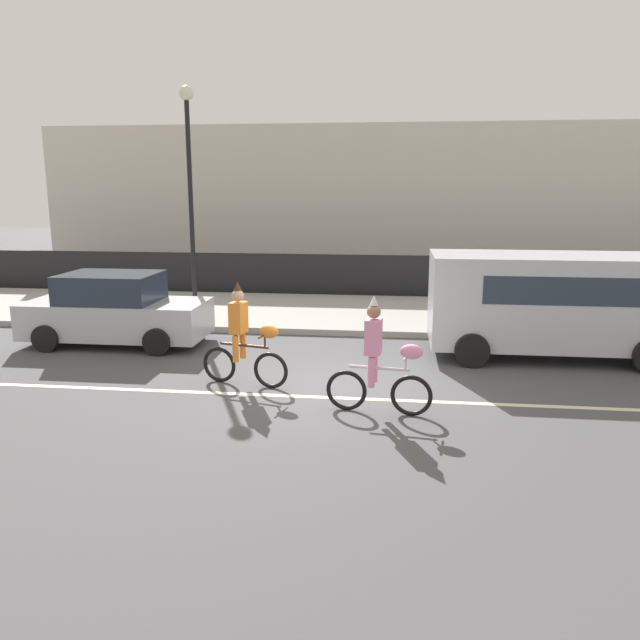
{
  "coord_description": "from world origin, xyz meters",
  "views": [
    {
      "loc": [
        1.03,
        -10.67,
        3.58
      ],
      "look_at": [
        -0.4,
        1.2,
        1.0
      ],
      "focal_mm": 35.0,
      "sensor_mm": 36.0,
      "label": 1
    }
  ],
  "objects_px": {
    "parade_cyclist_orange": "(245,341)",
    "parked_car_silver": "(116,311)",
    "street_lamp_post": "(189,169)",
    "parked_van_silver": "(555,298)",
    "parade_cyclist_pink": "(380,363)"
  },
  "relations": [
    {
      "from": "parade_cyclist_orange",
      "to": "parked_car_silver",
      "type": "bearing_deg",
      "value": 144.26
    },
    {
      "from": "parade_cyclist_pink",
      "to": "parked_van_silver",
      "type": "relative_size",
      "value": 0.38
    },
    {
      "from": "parade_cyclist_orange",
      "to": "parked_car_silver",
      "type": "distance_m",
      "value": 4.52
    },
    {
      "from": "street_lamp_post",
      "to": "parade_cyclist_orange",
      "type": "bearing_deg",
      "value": -63.02
    },
    {
      "from": "parked_van_silver",
      "to": "street_lamp_post",
      "type": "bearing_deg",
      "value": 164.45
    },
    {
      "from": "parade_cyclist_orange",
      "to": "street_lamp_post",
      "type": "height_order",
      "value": "street_lamp_post"
    },
    {
      "from": "parade_cyclist_pink",
      "to": "street_lamp_post",
      "type": "xyz_separation_m",
      "value": [
        -5.06,
        6.22,
        3.15
      ]
    },
    {
      "from": "parked_van_silver",
      "to": "street_lamp_post",
      "type": "distance_m",
      "value": 9.33
    },
    {
      "from": "parade_cyclist_orange",
      "to": "parked_car_silver",
      "type": "xyz_separation_m",
      "value": [
        -3.67,
        2.64,
        -0.06
      ]
    },
    {
      "from": "parade_cyclist_pink",
      "to": "street_lamp_post",
      "type": "height_order",
      "value": "street_lamp_post"
    },
    {
      "from": "parade_cyclist_orange",
      "to": "parked_van_silver",
      "type": "bearing_deg",
      "value": 24.06
    },
    {
      "from": "parked_van_silver",
      "to": "parked_car_silver",
      "type": "distance_m",
      "value": 9.7
    },
    {
      "from": "parade_cyclist_pink",
      "to": "street_lamp_post",
      "type": "relative_size",
      "value": 0.33
    },
    {
      "from": "parked_car_silver",
      "to": "parade_cyclist_orange",
      "type": "bearing_deg",
      "value": -35.74
    },
    {
      "from": "street_lamp_post",
      "to": "parked_car_silver",
      "type": "bearing_deg",
      "value": -113.8
    }
  ]
}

